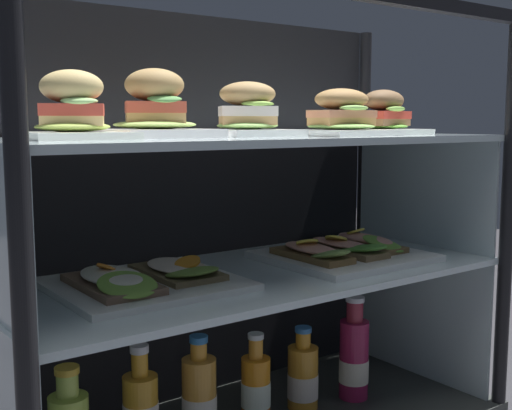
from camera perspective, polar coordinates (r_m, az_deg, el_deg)
case_frame at (r=1.47m, az=-3.19°, el=-0.16°), size 1.13×0.49×0.95m
riser_lower_tier at (r=1.43m, az=0.00°, el=-12.93°), size 1.07×0.43×0.33m
shelf_lower_glass at (r=1.38m, az=0.00°, el=-6.15°), size 1.08×0.44×0.01m
riser_upper_tier at (r=1.36m, az=0.00°, el=-0.30°), size 1.07×0.43×0.27m
shelf_upper_glass at (r=1.35m, az=0.00°, el=5.72°), size 1.08×0.44×0.01m
plated_roll_sandwich_far_left at (r=1.18m, az=-15.71°, el=7.72°), size 0.18×0.18×0.12m
plated_roll_sandwich_near_left_corner at (r=1.28m, az=-8.80°, el=7.98°), size 0.20×0.20×0.13m
plated_roll_sandwich_mid_right at (r=1.37m, az=-0.67°, el=7.85°), size 0.18×0.18×0.11m
plated_roll_sandwich_right_of_center at (r=1.43m, az=7.49°, el=7.57°), size 0.19×0.19×0.10m
plated_roll_sandwich_near_right_corner at (r=1.60m, az=11.16°, el=7.64°), size 0.17×0.17×0.10m
open_sandwich_tray_right_of_center at (r=1.26m, az=-9.64°, el=-6.40°), size 0.34×0.31×0.06m
open_sandwich_tray_left_of_center at (r=1.51m, az=7.67°, el=-4.03°), size 0.34×0.31×0.06m
juice_bottle_back_right at (r=1.40m, az=-4.97°, el=-16.71°), size 0.07×0.07×0.23m
juice_bottle_front_middle at (r=1.48m, az=-0.02°, el=-15.80°), size 0.07×0.07×0.21m
juice_bottle_back_center at (r=1.57m, az=4.11°, el=-14.77°), size 0.07×0.07×0.19m
juice_bottle_front_second at (r=1.63m, az=8.54°, el=-13.06°), size 0.07×0.07×0.25m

